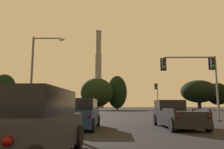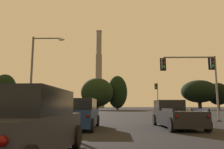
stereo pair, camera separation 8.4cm
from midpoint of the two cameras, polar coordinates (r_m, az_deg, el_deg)
The scene contains 12 objects.
pickup_truck_right_lane_front at distance 15.15m, azimuth 16.31°, elevation -10.16°, with size 2.35×5.56×1.82m.
suv_left_lane_second at distance 6.19m, azimuth -21.32°, elevation -12.33°, with size 2.25×4.96×1.86m.
suv_left_lane_front at distance 14.05m, azimuth -8.15°, elevation -10.20°, with size 2.12×4.91×1.86m.
traffic_light_far_right at distance 47.20m, azimuth 11.73°, elevation -4.81°, with size 0.78×0.50×6.22m.
traffic_light_overhead_right at distance 22.14m, azimuth 21.51°, elevation 0.84°, with size 5.37×0.50×6.11m.
street_lamp at distance 22.08m, azimuth -18.89°, elevation 1.62°, with size 3.19×0.36×8.10m.
smokestack at distance 139.80m, azimuth -3.49°, elevation -0.65°, with size 7.51×7.51×50.49m.
treeline_center_left at distance 77.88m, azimuth -3.89°, elevation -4.68°, with size 11.47×10.32×11.29m.
treeline_far_left at distance 89.71m, azimuth -26.25°, elevation -3.39°, with size 8.30×7.47×13.09m.
treeline_center_right at distance 88.85m, azimuth 21.83°, elevation -4.13°, with size 13.40×12.06×11.10m.
treeline_right_mid at distance 93.63m, azimuth 25.99°, elevation -4.58°, with size 8.27×7.44×10.26m.
treeline_left_mid at distance 83.14m, azimuth 1.45°, elevation -4.59°, with size 7.47×6.72×12.85m.
Camera 2 is at (-0.70, 0.36, 1.40)m, focal length 35.00 mm.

